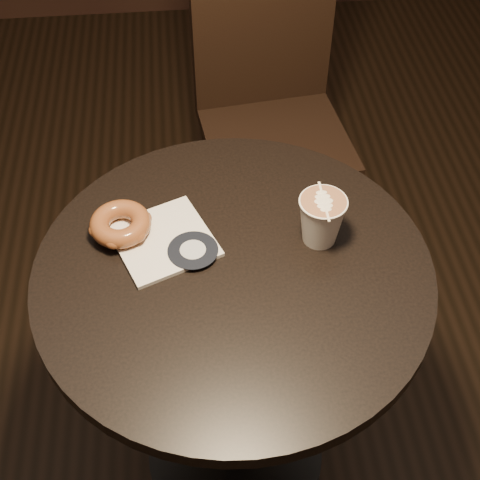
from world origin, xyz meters
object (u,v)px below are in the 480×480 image
Objects in this scene: chair at (269,89)px; latte_cup at (321,220)px; pastry_bag at (164,240)px; doughnut at (120,224)px; cafe_table at (234,332)px.

chair is 10.38× the size of latte_cup.
pastry_bag is 0.08m from doughnut.
doughnut is at bearing 137.71° from pastry_bag.
doughnut is at bearing -124.66° from chair.
cafe_table is 0.30m from latte_cup.
doughnut is (-0.37, -0.70, 0.23)m from chair.
chair is at bearing 62.31° from doughnut.
doughnut is at bearing 153.06° from cafe_table.
pastry_bag is at bearing -20.20° from doughnut.
latte_cup reaches higher than doughnut.
doughnut is (-0.19, 0.10, 0.23)m from cafe_table.
cafe_table is at bearing -52.89° from pastry_bag.
doughnut is 1.17× the size of latte_cup.
latte_cup is (0.16, 0.05, 0.25)m from cafe_table.
latte_cup is at bearing -25.99° from pastry_bag.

